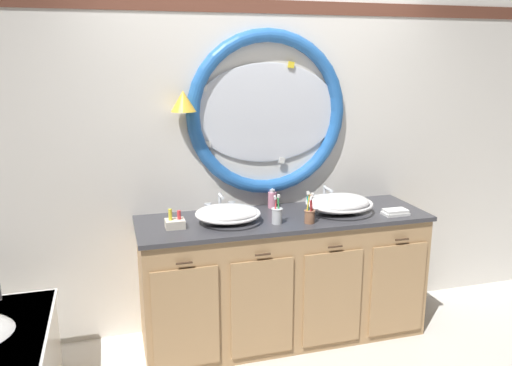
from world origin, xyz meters
name	(u,v)px	position (x,y,z in m)	size (l,w,h in m)	color
ground_plane	(284,353)	(0.00, 0.00, 0.00)	(14.00, 14.00, 0.00)	silver
back_wall_assembly	(260,148)	(0.00, 0.58, 1.33)	(6.40, 0.26, 2.60)	silver
vanity_counter	(283,276)	(0.07, 0.24, 0.46)	(2.03, 0.65, 0.91)	tan
sink_basin_left	(228,214)	(-0.33, 0.22, 0.97)	(0.44, 0.44, 0.12)	white
sink_basin_right	(339,203)	(0.48, 0.22, 0.98)	(0.48, 0.48, 0.13)	white
faucet_set_left	(220,204)	(-0.33, 0.47, 0.96)	(0.23, 0.12, 0.14)	silver
faucet_set_right	(325,196)	(0.48, 0.46, 0.96)	(0.23, 0.15, 0.14)	silver
toothbrush_holder_left	(277,215)	(-0.02, 0.10, 0.97)	(0.08, 0.08, 0.20)	silver
toothbrush_holder_right	(310,215)	(0.19, 0.05, 0.97)	(0.08, 0.08, 0.22)	#996647
soap_dispenser	(272,199)	(0.06, 0.47, 0.97)	(0.06, 0.07, 0.15)	pink
folded_hand_towel	(395,212)	(0.84, 0.06, 0.93)	(0.18, 0.11, 0.04)	white
toiletry_basket	(175,223)	(-0.69, 0.20, 0.94)	(0.13, 0.11, 0.13)	beige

